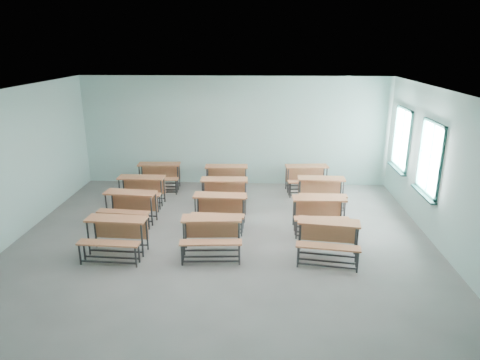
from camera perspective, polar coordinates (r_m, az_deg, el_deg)
The scene contains 13 objects.
room at distance 8.82m, azimuth -1.81°, elevation 1.40°, with size 9.04×8.04×3.24m.
desk_unit_r0c0 at distance 8.93m, azimuth -16.28°, elevation -6.62°, with size 1.24×0.86×0.75m.
desk_unit_r0c1 at distance 8.63m, azimuth -3.82°, elevation -6.78°, with size 1.26×0.89×0.75m.
desk_unit_r0c2 at distance 8.61m, azimuth 11.68°, elevation -7.18°, with size 1.30×0.97×0.75m.
desk_unit_r1c0 at distance 10.35m, azimuth -14.54°, elevation -3.03°, with size 1.28×0.92×0.75m.
desk_unit_r1c1 at distance 9.85m, azimuth -2.77°, elevation -3.54°, with size 1.23×0.85×0.75m.
desk_unit_r1c2 at distance 9.83m, azimuth 10.56°, elevation -3.88°, with size 1.22×0.83×0.75m.
desk_unit_r2c0 at distance 11.44m, azimuth -13.09°, elevation -0.90°, with size 1.21×0.82×0.75m.
desk_unit_r2c1 at distance 10.99m, azimuth -2.13°, elevation -1.22°, with size 1.23×0.84×0.75m.
desk_unit_r2c2 at distance 11.26m, azimuth 10.79°, elevation -1.06°, with size 1.22×0.82×0.75m.
desk_unit_r3c0 at distance 12.58m, azimuth -10.77°, elevation 0.96°, with size 1.24×0.87×0.75m.
desk_unit_r3c1 at distance 12.14m, azimuth -1.83°, elevation 0.65°, with size 1.24×0.86×0.75m.
desk_unit_r3c2 at distance 12.30m, azimuth 8.94°, elevation 0.67°, with size 1.28×0.93×0.75m.
Camera 1 is at (0.79, -8.40, 4.10)m, focal length 32.00 mm.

